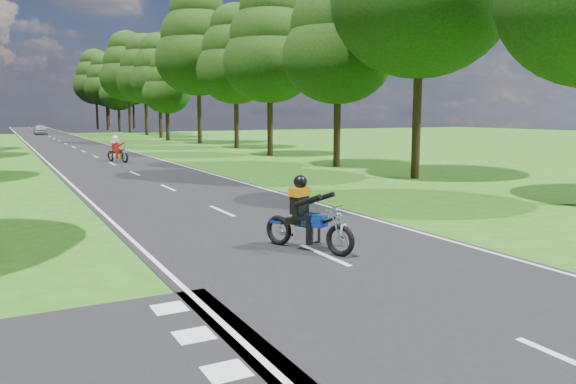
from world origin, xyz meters
TOP-DOWN VIEW (x-y plane):
  - ground at (0.00, 0.00)m, footprint 160.00×160.00m
  - main_road at (0.00, 50.00)m, footprint 7.00×140.00m
  - road_markings at (-0.14, 48.13)m, footprint 7.40×140.00m
  - treeline at (1.43, 60.06)m, footprint 40.00×115.35m
  - rider_near_blue at (-0.09, 2.51)m, footprint 1.43×2.07m
  - rider_far_red at (0.51, 26.99)m, footprint 1.25×2.02m
  - distant_car at (-0.52, 75.43)m, footprint 1.65×4.08m

SIDE VIEW (x-z plane):
  - ground at x=0.00m, z-range 0.00..0.00m
  - main_road at x=0.00m, z-range 0.00..0.02m
  - road_markings at x=-0.14m, z-range 0.02..0.03m
  - distant_car at x=-0.52m, z-range 0.02..1.41m
  - rider_far_red at x=0.51m, z-range 0.02..1.62m
  - rider_near_blue at x=-0.09m, z-range 0.02..1.67m
  - treeline at x=1.43m, z-range 0.86..15.65m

